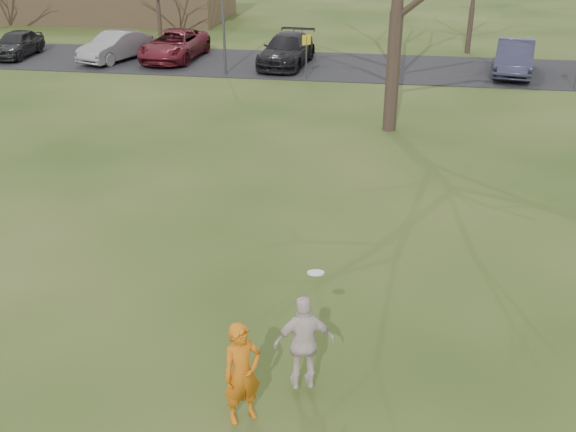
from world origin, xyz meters
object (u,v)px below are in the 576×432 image
object	(u,v)px
car_0	(17,44)
car_3	(287,50)
car_1	(115,46)
player_defender	(242,373)
car_2	(174,45)
car_5	(514,57)
catching_play	(304,343)

from	to	relation	value
car_0	car_3	bearing A→B (deg)	-2.32
car_0	car_1	distance (m)	5.60
player_defender	car_1	bearing A→B (deg)	77.78
player_defender	car_2	bearing A→B (deg)	71.57
player_defender	car_1	world-z (taller)	player_defender
car_2	car_3	world-z (taller)	car_3
car_5	catching_play	xyz separation A→B (m)	(-6.84, -24.27, 0.19)
car_3	catching_play	size ratio (longest dim) A/B	2.42
car_0	car_1	xyz separation A→B (m)	(5.60, -0.09, 0.04)
car_1	car_5	distance (m)	20.04
car_5	car_3	bearing A→B (deg)	-171.59
car_1	car_5	bearing A→B (deg)	19.17
player_defender	catching_play	bearing A→B (deg)	2.08
car_0	car_2	distance (m)	8.57
car_0	car_5	xyz separation A→B (m)	(25.64, -0.04, 0.11)
car_1	car_3	distance (m)	8.99
car_2	car_0	bearing A→B (deg)	-173.26
player_defender	car_0	world-z (taller)	player_defender
player_defender	car_3	bearing A→B (deg)	59.04
player_defender	car_3	world-z (taller)	player_defender
car_0	car_3	world-z (taller)	car_3
player_defender	car_5	size ratio (longest dim) A/B	0.37
car_5	catching_play	distance (m)	25.21
car_1	car_0	bearing A→B (deg)	-161.87
car_1	car_3	size ratio (longest dim) A/B	0.85
car_0	car_3	distance (m)	14.59
car_0	car_1	bearing A→B (deg)	-4.10
car_2	player_defender	bearing A→B (deg)	-67.28
player_defender	car_2	xyz separation A→B (m)	(-9.38, 25.67, -0.10)
catching_play	car_2	bearing A→B (deg)	112.36
car_5	car_2	bearing A→B (deg)	-172.41
player_defender	car_3	size ratio (longest dim) A/B	0.34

